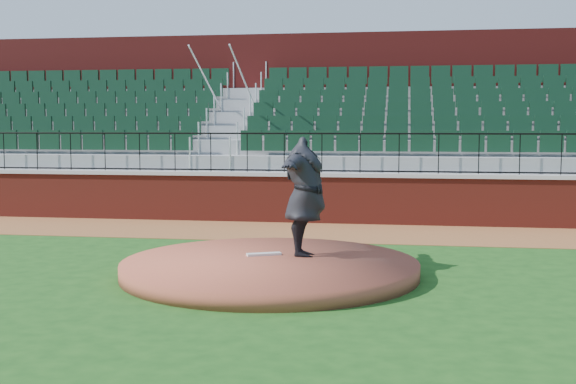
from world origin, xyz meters
name	(u,v)px	position (x,y,z in m)	size (l,w,h in m)	color
ground	(274,280)	(0.00, 0.00, 0.00)	(90.00, 90.00, 0.00)	#184413
warning_track	(314,232)	(0.00, 5.40, 0.01)	(34.00, 3.20, 0.01)	brown
field_wall	(322,200)	(0.00, 7.00, 0.60)	(34.00, 0.35, 1.20)	maroon
wall_cap	(322,175)	(0.00, 7.00, 1.25)	(34.00, 0.45, 0.10)	#B7B7B7
wall_railing	(322,153)	(0.00, 7.00, 1.80)	(34.00, 0.05, 1.00)	black
seating_stands	(332,132)	(0.00, 9.72, 2.30)	(34.00, 5.10, 4.60)	gray
concourse_wall	(341,118)	(0.00, 12.52, 2.75)	(34.00, 0.50, 5.50)	maroon
pitchers_mound	(270,268)	(-0.12, 0.33, 0.12)	(4.97, 4.97, 0.25)	brown
pitching_rubber	(264,254)	(-0.32, 0.80, 0.27)	(0.60, 0.15, 0.04)	silver
pitcher	(305,197)	(0.40, 0.85, 1.28)	(2.54, 0.69, 2.06)	black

